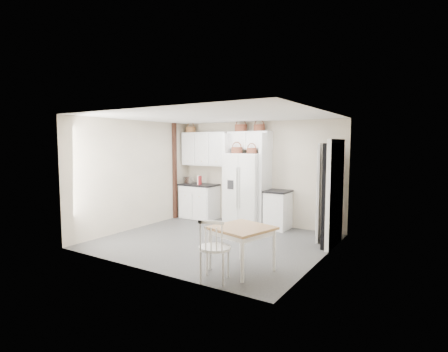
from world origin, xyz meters
The scene contains 27 objects.
floor centered at (0.00, 0.00, 0.00)m, with size 4.50×4.50×0.00m, color #353535.
ceiling centered at (0.00, 0.00, 2.60)m, with size 4.50×4.50×0.00m, color white.
wall_back centered at (0.00, 2.00, 1.30)m, with size 4.50×4.50×0.00m, color #AEA390.
wall_left centered at (-2.25, 0.00, 1.30)m, with size 4.00×4.00×0.00m, color #AEA390.
wall_right centered at (2.25, 0.00, 1.30)m, with size 4.00×4.00×0.00m, color #AEA390.
refrigerator centered at (-0.15, 1.66, 0.90)m, with size 0.93×0.75×1.81m, color silver.
base_cab_left centered at (-1.63, 1.70, 0.45)m, with size 0.97×0.61×0.90m, color white.
base_cab_right centered at (0.70, 1.70, 0.45)m, with size 0.51×0.61×0.89m, color white.
dining_table centered at (1.31, -1.16, 0.36)m, with size 0.85×0.85×0.71m, color brown.
windsor_chair centered at (1.18, -1.75, 0.50)m, with size 0.48×0.44×0.99m, color white.
counter_left centered at (-1.63, 1.70, 0.92)m, with size 1.01×0.66×0.04m, color black.
counter_right centered at (0.70, 1.70, 0.91)m, with size 0.55×0.65×0.04m, color black.
toaster centered at (-1.94, 1.61, 1.04)m, with size 0.28×0.16×0.19m, color silver.
cookbook_red centered at (-1.55, 1.62, 1.06)m, with size 0.03×0.15×0.23m, color #B7272D.
cookbook_cream centered at (-1.58, 1.62, 1.06)m, with size 0.04×0.16×0.24m, color silver.
basket_upper_a centered at (-2.01, 1.83, 2.43)m, with size 0.28×0.28×0.16m, color brown.
basket_bridge_a centered at (-0.41, 1.83, 2.44)m, with size 0.32×0.32×0.18m, color #56301A.
basket_bridge_b centered at (0.11, 1.83, 2.43)m, with size 0.29×0.29×0.16m, color #56301A.
basket_fridge_a centered at (-0.37, 1.56, 1.88)m, with size 0.29×0.29×0.15m, color #56301A.
basket_fridge_b centered at (0.05, 1.56, 1.87)m, with size 0.25×0.25×0.13m, color #56301A.
upper_cabinet centered at (-1.50, 1.83, 1.90)m, with size 1.40×0.34×0.90m, color white.
bridge_cabinet centered at (-0.15, 1.83, 2.12)m, with size 1.12×0.34×0.45m, color white.
fridge_panel_left centered at (-0.66, 1.70, 1.15)m, with size 0.08×0.60×2.30m, color white.
fridge_panel_right centered at (0.36, 1.70, 1.15)m, with size 0.08×0.60×2.30m, color white.
trim_post centered at (-2.20, 1.35, 1.30)m, with size 0.09×0.09×2.60m, color #341610.
doorway_void centered at (2.16, 1.00, 1.02)m, with size 0.18×0.85×2.05m, color black.
door_slab centered at (1.80, 1.33, 1.02)m, with size 0.80×0.04×2.05m, color white.
Camera 1 is at (4.00, -5.96, 2.04)m, focal length 28.00 mm.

